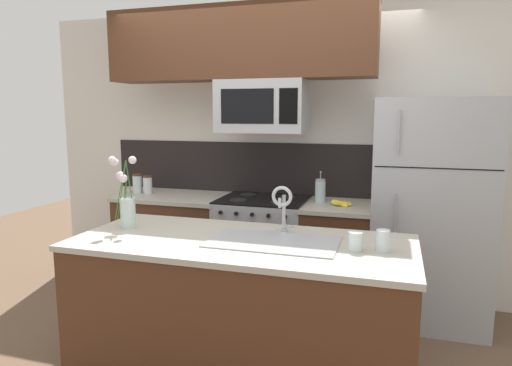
% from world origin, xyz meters
% --- Properties ---
extents(ground_plane, '(10.00, 10.00, 0.00)m').
position_xyz_m(ground_plane, '(0.00, 0.00, 0.00)').
color(ground_plane, brown).
extents(rear_partition, '(5.20, 0.10, 2.60)m').
position_xyz_m(rear_partition, '(0.30, 1.28, 1.30)').
color(rear_partition, silver).
rests_on(rear_partition, ground).
extents(splash_band, '(3.25, 0.01, 0.48)m').
position_xyz_m(splash_band, '(0.00, 1.22, 1.15)').
color(splash_band, black).
rests_on(splash_band, rear_partition).
extents(back_counter_left, '(1.00, 0.65, 0.91)m').
position_xyz_m(back_counter_left, '(-0.86, 0.90, 0.46)').
color(back_counter_left, '#4C2B19').
rests_on(back_counter_left, ground).
extents(back_counter_right, '(0.58, 0.65, 0.91)m').
position_xyz_m(back_counter_right, '(0.66, 0.90, 0.46)').
color(back_counter_right, '#4C2B19').
rests_on(back_counter_right, ground).
extents(stove_range, '(0.76, 0.64, 0.93)m').
position_xyz_m(stove_range, '(0.00, 0.90, 0.46)').
color(stove_range, '#A8AAAF').
rests_on(stove_range, ground).
extents(microwave, '(0.74, 0.40, 0.44)m').
position_xyz_m(microwave, '(0.00, 0.88, 1.72)').
color(microwave, '#A8AAAF').
extents(upper_cabinet_band, '(2.28, 0.34, 0.60)m').
position_xyz_m(upper_cabinet_band, '(-0.21, 0.85, 2.24)').
color(upper_cabinet_band, '#4C2B19').
extents(refrigerator, '(0.89, 0.74, 1.78)m').
position_xyz_m(refrigerator, '(1.37, 0.92, 0.89)').
color(refrigerator, '#A8AAAF').
rests_on(refrigerator, ground).
extents(storage_jar_tall, '(0.09, 0.09, 0.18)m').
position_xyz_m(storage_jar_tall, '(-1.25, 0.90, 1.00)').
color(storage_jar_tall, silver).
rests_on(storage_jar_tall, back_counter_left).
extents(storage_jar_medium, '(0.08, 0.08, 0.17)m').
position_xyz_m(storage_jar_medium, '(-1.13, 0.89, 1.00)').
color(storage_jar_medium, silver).
rests_on(storage_jar_medium, back_counter_left).
extents(banana_bunch, '(0.19, 0.12, 0.08)m').
position_xyz_m(banana_bunch, '(0.69, 0.84, 0.93)').
color(banana_bunch, yellow).
rests_on(banana_bunch, back_counter_right).
extents(french_press, '(0.09, 0.09, 0.27)m').
position_xyz_m(french_press, '(0.49, 0.96, 1.01)').
color(french_press, silver).
rests_on(french_press, back_counter_right).
extents(island_counter, '(2.04, 0.89, 0.91)m').
position_xyz_m(island_counter, '(0.23, -0.35, 0.46)').
color(island_counter, '#4C2B19').
rests_on(island_counter, ground).
extents(kitchen_sink, '(0.76, 0.44, 0.16)m').
position_xyz_m(kitchen_sink, '(0.42, -0.35, 0.84)').
color(kitchen_sink, '#ADAFB5').
rests_on(kitchen_sink, island_counter).
extents(sink_faucet, '(0.14, 0.14, 0.31)m').
position_xyz_m(sink_faucet, '(0.43, -0.13, 1.11)').
color(sink_faucet, '#B7BABF').
rests_on(sink_faucet, island_counter).
extents(drinking_glass, '(0.08, 0.08, 0.11)m').
position_xyz_m(drinking_glass, '(0.90, -0.37, 0.96)').
color(drinking_glass, silver).
rests_on(drinking_glass, island_counter).
extents(spare_glass, '(0.08, 0.08, 0.12)m').
position_xyz_m(spare_glass, '(1.05, -0.33, 0.97)').
color(spare_glass, silver).
rests_on(spare_glass, island_counter).
extents(flower_vase, '(0.16, 0.14, 0.48)m').
position_xyz_m(flower_vase, '(-0.60, -0.30, 1.07)').
color(flower_vase, silver).
rests_on(flower_vase, island_counter).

